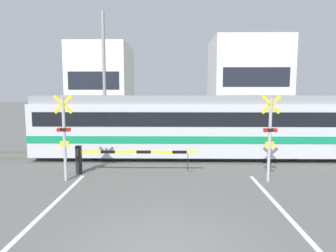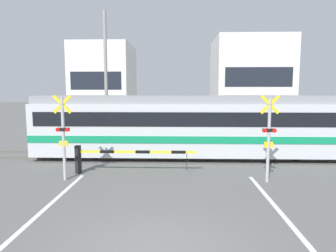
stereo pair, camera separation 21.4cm
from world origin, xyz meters
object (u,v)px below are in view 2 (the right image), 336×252
at_px(crossing_barrier_far, 205,133).
at_px(crossing_signal_left, 63,134).
at_px(commuter_train, 193,124).
at_px(crossing_barrier_near, 112,155).
at_px(crossing_signal_right, 269,135).

height_order(crossing_barrier_far, crossing_signal_left, crossing_signal_left).
relative_size(commuter_train, crossing_barrier_near, 3.19).
distance_m(crossing_barrier_far, crossing_signal_left, 9.41).
distance_m(commuter_train, crossing_signal_right, 4.74).
xyz_separation_m(crossing_barrier_far, crossing_signal_right, (1.55, -7.35, 0.98)).
height_order(crossing_barrier_far, crossing_signal_right, crossing_signal_right).
distance_m(commuter_train, crossing_signal_left, 6.36).
height_order(crossing_barrier_near, crossing_signal_right, crossing_signal_right).
distance_m(crossing_barrier_near, crossing_signal_left, 2.04).
xyz_separation_m(commuter_train, crossing_barrier_near, (-3.34, -3.16, -0.89)).
xyz_separation_m(crossing_barrier_far, crossing_signal_left, (-5.79, -7.35, 0.98)).
bearing_deg(crossing_signal_left, crossing_signal_right, 0.00).
bearing_deg(crossing_signal_left, crossing_barrier_far, 51.77).
bearing_deg(crossing_barrier_far, commuter_train, -105.36).
bearing_deg(crossing_signal_left, commuter_train, 39.72).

